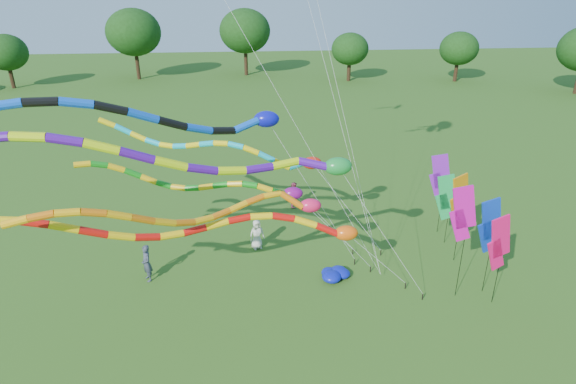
{
  "coord_description": "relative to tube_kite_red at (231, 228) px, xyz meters",
  "views": [
    {
      "loc": [
        -3.38,
        -13.82,
        12.49
      ],
      "look_at": [
        -1.75,
        3.42,
        4.8
      ],
      "focal_mm": 30.0,
      "sensor_mm": 36.0,
      "label": 1
    }
  ],
  "objects": [
    {
      "name": "ground",
      "position": [
        4.02,
        -2.27,
        -3.9
      ],
      "size": [
        160.0,
        160.0,
        0.0
      ],
      "primitive_type": "plane",
      "color": "#205015",
      "rests_on": "ground"
    },
    {
      "name": "tree_ring",
      "position": [
        5.49,
        -1.68,
        1.55
      ],
      "size": [
        116.99,
        116.41,
        9.65
      ],
      "color": "#382314",
      "rests_on": "ground"
    },
    {
      "name": "tube_kite_red",
      "position": [
        0.0,
        0.0,
        0.0
      ],
      "size": [
        14.77,
        2.72,
        6.15
      ],
      "rotation": [
        0.0,
        0.0,
        0.14
      ],
      "color": "black",
      "rests_on": "ground"
    },
    {
      "name": "tube_kite_orange",
      "position": [
        -0.42,
        -0.04,
        0.81
      ],
      "size": [
        12.77,
        4.99,
        6.55
      ],
      "rotation": [
        0.0,
        0.0,
        0.35
      ],
      "color": "black",
      "rests_on": "ground"
    },
    {
      "name": "tube_kite_purple",
      "position": [
        -1.31,
        -1.2,
        3.29
      ],
      "size": [
        17.62,
        2.46,
        9.15
      ],
      "rotation": [
        0.0,
        0.0,
        0.13
      ],
      "color": "black",
      "rests_on": "ground"
    },
    {
      "name": "tube_kite_blue",
      "position": [
        -3.2,
        -0.57,
        4.5
      ],
      "size": [
        16.57,
        6.26,
        10.21
      ],
      "rotation": [
        0.0,
        0.0,
        0.38
      ],
      "color": "black",
      "rests_on": "ground"
    },
    {
      "name": "tube_kite_cyan",
      "position": [
        0.18,
        4.77,
        1.43
      ],
      "size": [
        12.9,
        2.4,
        7.13
      ],
      "rotation": [
        0.0,
        0.0,
        -0.14
      ],
      "color": "black",
      "rests_on": "ground"
    },
    {
      "name": "tube_kite_green",
      "position": [
        -0.51,
        4.02,
        0.08
      ],
      "size": [
        12.25,
        1.25,
        5.89
      ],
      "rotation": [
        0.0,
        0.0,
        0.01
      ],
      "color": "black",
      "rests_on": "ground"
    },
    {
      "name": "banner_pole_violet",
      "position": [
        10.57,
        5.95,
        -0.71
      ],
      "size": [
        1.15,
        0.34,
        4.45
      ],
      "rotation": [
        0.0,
        0.0,
        -0.22
      ],
      "color": "black",
      "rests_on": "ground"
    },
    {
      "name": "banner_pole_blue_b",
      "position": [
        10.5,
        0.45,
        -0.65
      ],
      "size": [
        1.16,
        0.25,
        4.51
      ],
      "rotation": [
        0.0,
        0.0,
        0.15
      ],
      "color": "black",
      "rests_on": "ground"
    },
    {
      "name": "banner_pole_orange",
      "position": [
        10.3,
        2.97,
        -0.61
      ],
      "size": [
        1.12,
        0.48,
        4.56
      ],
      "rotation": [
        0.0,
        0.0,
        0.36
      ],
      "color": "black",
      "rests_on": "ground"
    },
    {
      "name": "banner_pole_magenta_b",
      "position": [
        10.54,
        -0.37,
        -1.0
      ],
      "size": [
        1.15,
        0.36,
        4.16
      ],
      "rotation": [
        0.0,
        0.0,
        0.24
      ],
      "color": "black",
      "rests_on": "ground"
    },
    {
      "name": "banner_pole_magenta_a",
      "position": [
        9.18,
        0.3,
        0.02
      ],
      "size": [
        1.16,
        0.18,
        5.18
      ],
      "rotation": [
        0.0,
        0.0,
        -0.09
      ],
      "color": "black",
      "rests_on": "ground"
    },
    {
      "name": "banner_pole_green",
      "position": [
        10.5,
        4.77,
        -1.33
      ],
      "size": [
        1.16,
        0.2,
        3.82
      ],
      "rotation": [
        0.0,
        0.0,
        -0.11
      ],
      "color": "black",
      "rests_on": "ground"
    },
    {
      "name": "blue_nylon_heap",
      "position": [
        4.45,
        1.7,
        -3.73
      ],
      "size": [
        0.96,
        1.11,
        0.37
      ],
      "color": "#0D19AE",
      "rests_on": "ground"
    },
    {
      "name": "person_a",
      "position": [
        1.07,
        5.11,
        -3.12
      ],
      "size": [
        0.88,
        0.71,
        1.55
      ],
      "primitive_type": "imported",
      "rotation": [
        0.0,
        0.0,
        0.32
      ],
      "color": "beige",
      "rests_on": "ground"
    },
    {
      "name": "person_b",
      "position": [
        -3.92,
        2.73,
        -3.02
      ],
      "size": [
        0.67,
        0.76,
        1.75
      ],
      "primitive_type": "imported",
      "rotation": [
        0.0,
        0.0,
        -1.07
      ],
      "color": "#393F50",
      "rests_on": "ground"
    },
    {
      "name": "person_c",
      "position": [
        3.45,
        9.81,
        -3.13
      ],
      "size": [
        0.61,
        0.77,
        1.54
      ],
      "primitive_type": "imported",
      "rotation": [
        0.0,
        0.0,
        1.54
      ],
      "color": "#953650",
      "rests_on": "ground"
    }
  ]
}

